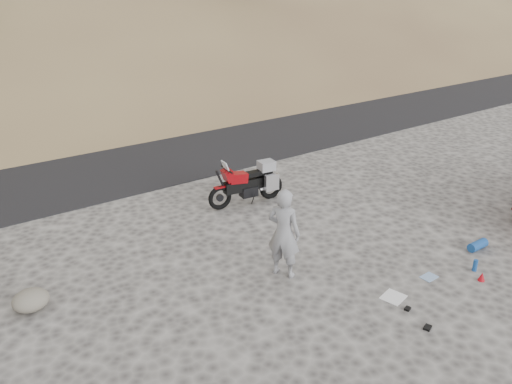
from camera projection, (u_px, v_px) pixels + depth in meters
ground at (321, 267)px, 9.92m from camera, size 140.00×140.00×0.00m
road at (139, 150)px, 16.66m from camera, size 120.00×7.00×0.05m
motorcycle at (250, 183)px, 12.56m from camera, size 2.10×0.74×1.25m
man at (283, 274)px, 9.68m from camera, size 0.69×0.78×1.79m
small_rock at (31, 300)px, 8.58m from camera, size 0.75×0.70×0.37m
gear_white_cloth at (393, 297)px, 8.96m from camera, size 0.48×0.45×0.01m
gear_blue_mat at (478, 245)px, 10.53m from camera, size 0.49×0.20×0.19m
gear_bottle at (475, 265)px, 9.74m from camera, size 0.10×0.10×0.24m
gear_funnel at (482, 277)px, 9.43m from camera, size 0.17×0.17×0.17m
gear_glove_a at (428, 328)px, 8.15m from camera, size 0.17×0.15×0.04m
gear_glove_b at (408, 309)px, 8.63m from camera, size 0.14×0.12×0.04m
gear_blue_cloth at (429, 277)px, 9.57m from camera, size 0.32×0.24×0.01m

